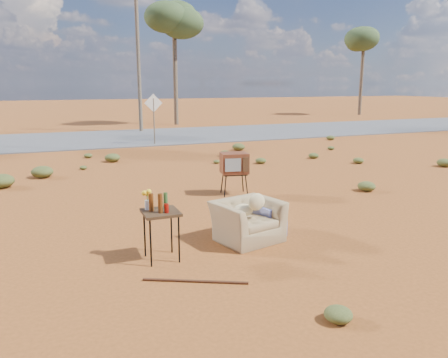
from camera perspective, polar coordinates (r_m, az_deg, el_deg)
name	(u,v)px	position (r m, az deg, el deg)	size (l,w,h in m)	color
ground	(226,237)	(7.66, 0.22, -7.59)	(140.00, 140.00, 0.00)	#934B1D
highway	(110,138)	(22.00, -14.61, 5.19)	(140.00, 7.00, 0.04)	#565659
armchair	(251,215)	(7.46, 3.54, -4.70)	(1.33, 1.05, 0.92)	#92774F
tv_unit	(234,164)	(10.37, 1.35, 2.01)	(0.71, 0.61, 1.01)	black
side_table	(158,209)	(6.58, -8.65, -3.93)	(0.53, 0.53, 1.06)	#382414
rusty_bar	(195,281)	(6.03, -3.77, -13.16)	(0.04, 0.04, 1.43)	#472713
road_sign	(154,110)	(19.18, -9.18, 8.88)	(0.78, 0.06, 2.19)	brown
eucalyptus_center	(174,21)	(28.98, -6.54, 19.85)	(3.20, 3.20, 7.60)	brown
eucalyptus_right	(364,42)	(39.52, 17.80, 16.62)	(3.20, 3.20, 7.10)	brown
utility_pole_center	(138,54)	(24.68, -11.15, 15.70)	(1.40, 0.20, 8.00)	brown
scrub_patch	(132,181)	(11.51, -11.88, -0.32)	(17.49, 8.07, 0.33)	#4E5525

